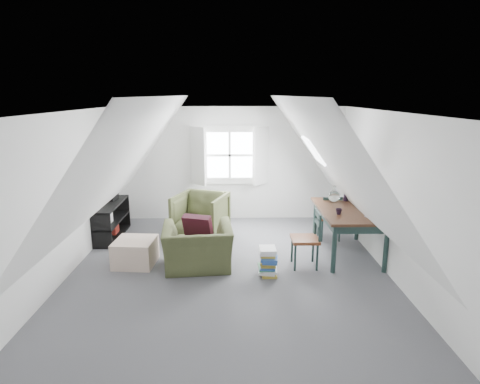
{
  "coord_description": "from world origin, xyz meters",
  "views": [
    {
      "loc": [
        0.08,
        -6.01,
        2.75
      ],
      "look_at": [
        0.19,
        0.6,
        1.13
      ],
      "focal_mm": 30.0,
      "sensor_mm": 36.0,
      "label": 1
    }
  ],
  "objects_px": {
    "media_shelf": "(109,222)",
    "armchair_near": "(198,267)",
    "dining_table": "(348,215)",
    "magazine_stack": "(268,262)",
    "armchair_far": "(201,236)",
    "dining_chair_near": "(307,238)",
    "dining_chair_far": "(330,216)",
    "ottoman": "(135,252)"
  },
  "relations": [
    {
      "from": "dining_table",
      "to": "media_shelf",
      "type": "bearing_deg",
      "value": 172.25
    },
    {
      "from": "armchair_near",
      "to": "media_shelf",
      "type": "bearing_deg",
      "value": -43.73
    },
    {
      "from": "ottoman",
      "to": "dining_table",
      "type": "xyz_separation_m",
      "value": [
        3.61,
        0.36,
        0.51
      ]
    },
    {
      "from": "magazine_stack",
      "to": "armchair_near",
      "type": "bearing_deg",
      "value": 165.51
    },
    {
      "from": "armchair_far",
      "to": "ottoman",
      "type": "height_order",
      "value": "armchair_far"
    },
    {
      "from": "dining_table",
      "to": "magazine_stack",
      "type": "bearing_deg",
      "value": -146.75
    },
    {
      "from": "armchair_near",
      "to": "magazine_stack",
      "type": "bearing_deg",
      "value": 159.67
    },
    {
      "from": "dining_table",
      "to": "dining_chair_far",
      "type": "distance_m",
      "value": 0.81
    },
    {
      "from": "media_shelf",
      "to": "armchair_near",
      "type": "bearing_deg",
      "value": -36.72
    },
    {
      "from": "armchair_near",
      "to": "dining_table",
      "type": "height_order",
      "value": "dining_table"
    },
    {
      "from": "armchair_near",
      "to": "dining_chair_far",
      "type": "xyz_separation_m",
      "value": [
        2.44,
        1.28,
        0.46
      ]
    },
    {
      "from": "dining_table",
      "to": "armchair_near",
      "type": "bearing_deg",
      "value": -164.46
    },
    {
      "from": "armchair_far",
      "to": "dining_table",
      "type": "xyz_separation_m",
      "value": [
        2.63,
        -0.99,
        0.72
      ]
    },
    {
      "from": "armchair_far",
      "to": "ottoman",
      "type": "bearing_deg",
      "value": -106.72
    },
    {
      "from": "ottoman",
      "to": "dining_chair_near",
      "type": "distance_m",
      "value": 2.84
    },
    {
      "from": "dining_chair_near",
      "to": "media_shelf",
      "type": "distance_m",
      "value": 3.9
    },
    {
      "from": "dining_table",
      "to": "dining_chair_near",
      "type": "bearing_deg",
      "value": -144.09
    },
    {
      "from": "armchair_near",
      "to": "ottoman",
      "type": "height_order",
      "value": "ottoman"
    },
    {
      "from": "dining_chair_far",
      "to": "dining_chair_near",
      "type": "bearing_deg",
      "value": 46.96
    },
    {
      "from": "armchair_near",
      "to": "dining_chair_near",
      "type": "bearing_deg",
      "value": 175.05
    },
    {
      "from": "armchair_far",
      "to": "dining_chair_near",
      "type": "bearing_deg",
      "value": -19.67
    },
    {
      "from": "ottoman",
      "to": "armchair_far",
      "type": "bearing_deg",
      "value": 54.19
    },
    {
      "from": "dining_chair_far",
      "to": "media_shelf",
      "type": "relative_size",
      "value": 0.66
    },
    {
      "from": "armchair_near",
      "to": "media_shelf",
      "type": "relative_size",
      "value": 0.81
    },
    {
      "from": "armchair_far",
      "to": "dining_chair_far",
      "type": "xyz_separation_m",
      "value": [
        2.51,
        -0.23,
        0.46
      ]
    },
    {
      "from": "media_shelf",
      "to": "dining_table",
      "type": "bearing_deg",
      "value": -10.71
    },
    {
      "from": "armchair_near",
      "to": "magazine_stack",
      "type": "relative_size",
      "value": 2.49
    },
    {
      "from": "dining_chair_near",
      "to": "armchair_near",
      "type": "bearing_deg",
      "value": -103.64
    },
    {
      "from": "dining_chair_near",
      "to": "armchair_far",
      "type": "bearing_deg",
      "value": -143.29
    },
    {
      "from": "dining_table",
      "to": "magazine_stack",
      "type": "height_order",
      "value": "dining_table"
    },
    {
      "from": "armchair_far",
      "to": "magazine_stack",
      "type": "relative_size",
      "value": 2.18
    },
    {
      "from": "media_shelf",
      "to": "magazine_stack",
      "type": "bearing_deg",
      "value": -29.08
    },
    {
      "from": "ottoman",
      "to": "dining_chair_near",
      "type": "relative_size",
      "value": 0.69
    },
    {
      "from": "armchair_near",
      "to": "armchair_far",
      "type": "height_order",
      "value": "armchair_far"
    },
    {
      "from": "armchair_near",
      "to": "dining_chair_far",
      "type": "height_order",
      "value": "dining_chair_far"
    },
    {
      "from": "ottoman",
      "to": "dining_table",
      "type": "relative_size",
      "value": 0.38
    },
    {
      "from": "armchair_near",
      "to": "dining_table",
      "type": "bearing_deg",
      "value": -174.43
    },
    {
      "from": "armchair_far",
      "to": "magazine_stack",
      "type": "bearing_deg",
      "value": -37.44
    },
    {
      "from": "dining_chair_far",
      "to": "magazine_stack",
      "type": "distance_m",
      "value": 2.06
    },
    {
      "from": "armchair_far",
      "to": "media_shelf",
      "type": "bearing_deg",
      "value": -158.96
    },
    {
      "from": "dining_chair_near",
      "to": "ottoman",
      "type": "bearing_deg",
      "value": -107.1
    },
    {
      "from": "ottoman",
      "to": "dining_table",
      "type": "distance_m",
      "value": 3.66
    }
  ]
}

